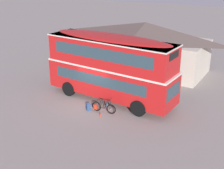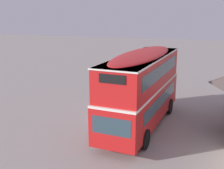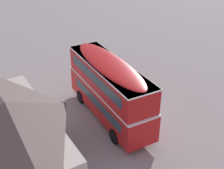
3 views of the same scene
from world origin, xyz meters
TOP-DOWN VIEW (x-y plane):
  - ground_plane at (0.00, 0.00)m, footprint 120.00×120.00m
  - double_decker_bus at (0.79, 1.22)m, footprint 9.88×3.45m
  - touring_bicycle at (1.35, -0.90)m, footprint 1.76×0.54m
  - backpack_on_ground at (0.32, -1.10)m, footprint 0.37×0.37m
  - water_bottle_red_squeeze at (1.52, -1.53)m, footprint 0.08×0.08m
  - pub_building at (0.22, 8.95)m, footprint 11.72×5.95m

SIDE VIEW (x-z plane):
  - ground_plane at x=0.00m, z-range 0.00..0.00m
  - water_bottle_red_squeeze at x=1.52m, z-range -0.01..0.24m
  - backpack_on_ground at x=0.32m, z-range 0.01..0.56m
  - touring_bicycle at x=1.35m, z-range -0.16..0.90m
  - pub_building at x=0.22m, z-range 0.05..4.47m
  - double_decker_bus at x=0.79m, z-range 0.25..5.04m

